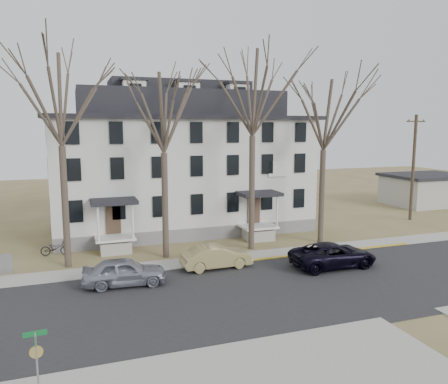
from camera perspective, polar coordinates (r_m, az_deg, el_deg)
name	(u,v)px	position (r m, az deg, el deg)	size (l,w,h in m)	color
ground	(311,304)	(21.91, 11.31, -14.10)	(120.00, 120.00, 0.00)	olive
main_road	(291,289)	(23.53, 8.79, -12.43)	(120.00, 10.00, 0.04)	#27272A
far_sidewalk	(248,257)	(28.68, 3.12, -8.51)	(120.00, 2.00, 0.08)	#A09F97
yellow_curb	(322,254)	(30.12, 12.70, -7.88)	(14.00, 0.25, 0.06)	gold
boarding_house	(180,164)	(36.45, -5.71, 3.69)	(20.80, 12.36, 12.05)	slate
distant_building	(426,189)	(52.63, 24.90, 0.32)	(8.50, 6.50, 3.35)	#A09F97
tree_far_left	(59,92)	(27.26, -20.74, 12.10)	(8.40, 8.40, 13.72)	#473B31
tree_mid_left	(163,107)	(27.75, -7.96, 10.94)	(7.80, 7.80, 12.74)	#473B31
tree_center	(253,86)	(29.63, 3.78, 13.70)	(9.00, 9.00, 14.70)	#473B31
tree_mid_right	(325,110)	(32.06, 13.00, 10.45)	(7.80, 7.80, 12.74)	#473B31
utility_pole_far	(413,166)	(42.83, 23.49, 3.09)	(2.00, 0.28, 9.50)	#3D3023
car_silver	(125,272)	(24.06, -12.87, -10.20)	(1.75, 4.36, 1.49)	#8D91A0
car_tan	(216,257)	(26.26, -1.02, -8.50)	(1.48, 4.23, 1.39)	#A09059
car_navy	(333,255)	(27.27, 14.07, -8.04)	(2.42, 5.25, 1.46)	black
bicycle_left	(55,249)	(30.82, -21.16, -6.92)	(0.65, 1.87, 0.98)	black
street_sign	(36,355)	(14.97, -23.29, -19.02)	(0.67, 0.67, 2.36)	gray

